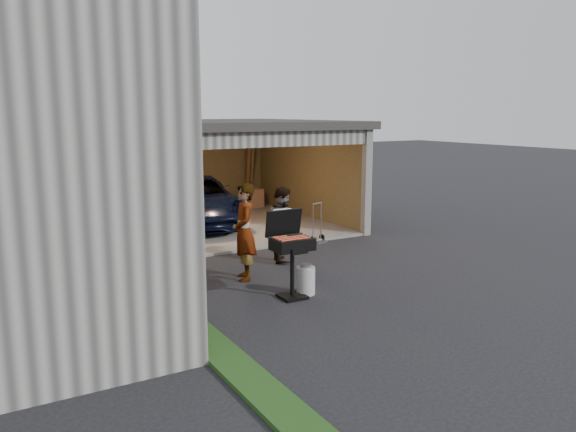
% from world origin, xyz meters
% --- Properties ---
extents(ground, '(80.00, 80.00, 0.00)m').
position_xyz_m(ground, '(0.00, 0.00, 0.00)').
color(ground, black).
rests_on(ground, ground).
extents(groundcover_strip, '(0.50, 8.00, 0.06)m').
position_xyz_m(groundcover_strip, '(-2.25, -1.00, 0.03)').
color(groundcover_strip, '#193814').
rests_on(groundcover_strip, ground).
extents(garage, '(6.80, 6.30, 2.90)m').
position_xyz_m(garage, '(0.76, 6.79, 1.87)').
color(garage, '#605E59').
rests_on(garage, ground).
extents(minivan, '(3.14, 5.02, 1.30)m').
position_xyz_m(minivan, '(0.57, 6.90, 0.65)').
color(minivan, black).
rests_on(minivan, ground).
extents(woman, '(0.61, 0.77, 1.83)m').
position_xyz_m(woman, '(-0.50, 1.59, 0.92)').
color(woman, silver).
rests_on(woman, ground).
extents(man, '(0.83, 0.93, 1.58)m').
position_xyz_m(man, '(0.80, 2.40, 0.79)').
color(man, '#3D2618').
rests_on(man, ground).
extents(bbq_grill, '(0.67, 0.59, 1.49)m').
position_xyz_m(bbq_grill, '(-0.28, 0.24, 0.89)').
color(bbq_grill, black).
rests_on(bbq_grill, ground).
extents(propane_tank, '(0.42, 0.42, 0.49)m').
position_xyz_m(propane_tank, '(0.03, 0.26, 0.24)').
color(propane_tank, '#B9B9B5').
rests_on(propane_tank, ground).
extents(plywood_panel, '(0.23, 0.81, 0.90)m').
position_xyz_m(plywood_panel, '(-2.40, 0.59, 0.45)').
color(plywood_panel, brown).
rests_on(plywood_panel, ground).
extents(hand_truck, '(0.43, 0.37, 0.98)m').
position_xyz_m(hand_truck, '(2.38, 3.46, 0.19)').
color(hand_truck, gray).
rests_on(hand_truck, ground).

